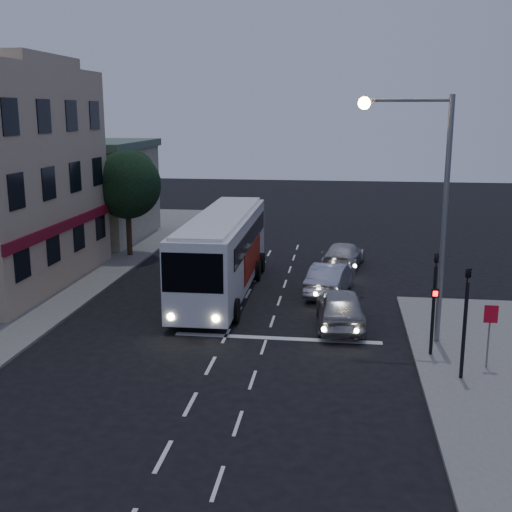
# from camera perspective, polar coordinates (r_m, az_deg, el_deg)

# --- Properties ---
(ground) EXTENTS (120.00, 120.00, 0.00)m
(ground) POSITION_cam_1_polar(r_m,az_deg,el_deg) (23.32, -3.57, -8.77)
(ground) COLOR black
(road_markings) EXTENTS (8.00, 30.55, 0.01)m
(road_markings) POSITION_cam_1_polar(r_m,az_deg,el_deg) (26.19, 0.61, -6.28)
(road_markings) COLOR silver
(road_markings) RESTS_ON ground
(tour_bus) EXTENTS (2.97, 12.55, 3.84)m
(tour_bus) POSITION_cam_1_polar(r_m,az_deg,el_deg) (30.47, -3.01, 0.48)
(tour_bus) COLOR white
(tour_bus) RESTS_ON ground
(car_suv) EXTENTS (2.15, 4.77, 1.59)m
(car_suv) POSITION_cam_1_polar(r_m,az_deg,el_deg) (26.24, 7.52, -4.53)
(car_suv) COLOR #A3A3A3
(car_suv) RESTS_ON ground
(car_sedan_a) EXTENTS (2.40, 4.78, 1.50)m
(car_sedan_a) POSITION_cam_1_polar(r_m,az_deg,el_deg) (30.79, 6.63, -1.99)
(car_sedan_a) COLOR #A2A3B5
(car_sedan_a) RESTS_ON ground
(car_sedan_b) EXTENTS (2.64, 4.94, 1.36)m
(car_sedan_b) POSITION_cam_1_polar(r_m,az_deg,el_deg) (36.24, 7.77, 0.11)
(car_sedan_b) COLOR #B7B7B7
(car_sedan_b) RESTS_ON ground
(traffic_signal_main) EXTENTS (0.25, 0.35, 4.10)m
(traffic_signal_main) POSITION_cam_1_polar(r_m,az_deg,el_deg) (23.12, 15.58, -3.09)
(traffic_signal_main) COLOR black
(traffic_signal_main) RESTS_ON sidewalk_near
(traffic_signal_side) EXTENTS (0.18, 0.15, 4.10)m
(traffic_signal_side) POSITION_cam_1_polar(r_m,az_deg,el_deg) (21.37, 18.15, -4.56)
(traffic_signal_side) COLOR black
(traffic_signal_side) RESTS_ON sidewalk_near
(regulatory_sign) EXTENTS (0.45, 0.12, 2.20)m
(regulatory_sign) POSITION_cam_1_polar(r_m,az_deg,el_deg) (22.72, 20.07, -5.86)
(regulatory_sign) COLOR slate
(regulatory_sign) RESTS_ON sidewalk_near
(streetlight) EXTENTS (3.32, 0.44, 9.00)m
(streetlight) POSITION_cam_1_polar(r_m,az_deg,el_deg) (23.84, 14.99, 5.55)
(streetlight) COLOR slate
(streetlight) RESTS_ON sidewalk_near
(low_building_north) EXTENTS (9.40, 9.40, 6.50)m
(low_building_north) POSITION_cam_1_polar(r_m,az_deg,el_deg) (45.23, -15.70, 5.74)
(low_building_north) COLOR gray
(low_building_north) RESTS_ON sidewalk_far
(street_tree) EXTENTS (4.00, 4.00, 6.20)m
(street_tree) POSITION_cam_1_polar(r_m,az_deg,el_deg) (38.59, -11.41, 6.49)
(street_tree) COLOR black
(street_tree) RESTS_ON sidewalk_far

